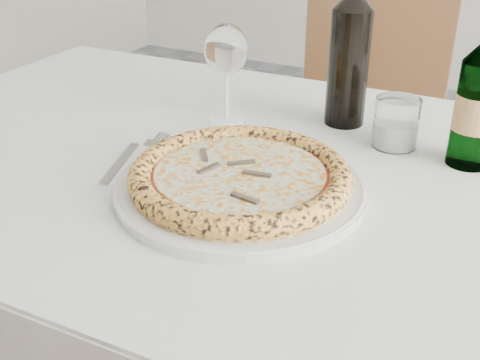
% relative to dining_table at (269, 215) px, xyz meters
% --- Properties ---
extents(dining_table, '(1.46, 0.89, 0.76)m').
position_rel_dining_table_xyz_m(dining_table, '(0.00, 0.00, 0.00)').
color(dining_table, brown).
rests_on(dining_table, floor).
extents(chair_far, '(0.44, 0.44, 0.93)m').
position_rel_dining_table_xyz_m(chair_far, '(-0.10, 0.84, -0.13)').
color(chair_far, brown).
rests_on(chair_far, floor).
extents(plate, '(0.35, 0.35, 0.02)m').
position_rel_dining_table_xyz_m(plate, '(0.00, -0.10, 0.10)').
color(plate, silver).
rests_on(plate, dining_table).
extents(pizza, '(0.31, 0.31, 0.03)m').
position_rel_dining_table_xyz_m(pizza, '(-0.00, -0.10, 0.11)').
color(pizza, '#DFB26F').
rests_on(pizza, plate).
extents(fork, '(0.06, 0.20, 0.00)m').
position_rel_dining_table_xyz_m(fork, '(-0.21, -0.08, 0.09)').
color(fork, '#979797').
rests_on(fork, dining_table).
extents(wine_glass, '(0.08, 0.08, 0.17)m').
position_rel_dining_table_xyz_m(wine_glass, '(-0.15, 0.13, 0.21)').
color(wine_glass, white).
rests_on(wine_glass, dining_table).
extents(tumbler, '(0.07, 0.07, 0.08)m').
position_rel_dining_table_xyz_m(tumbler, '(0.15, 0.16, 0.12)').
color(tumbler, white).
rests_on(tumbler, dining_table).
extents(beer_bottle, '(0.06, 0.06, 0.25)m').
position_rel_dining_table_xyz_m(beer_bottle, '(0.26, 0.15, 0.19)').
color(beer_bottle, '#215426').
rests_on(beer_bottle, dining_table).
extents(wine_bottle, '(0.07, 0.07, 0.28)m').
position_rel_dining_table_xyz_m(wine_bottle, '(0.04, 0.22, 0.21)').
color(wine_bottle, black).
rests_on(wine_bottle, dining_table).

